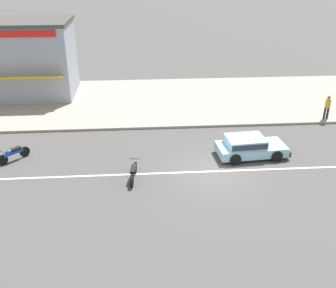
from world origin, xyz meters
name	(u,v)px	position (x,y,z in m)	size (l,w,h in m)	color
ground_plane	(216,171)	(0.00, 0.00, 0.00)	(160.00, 160.00, 0.00)	#4C4947
lane_centre_stripe	(216,171)	(0.00, 0.00, 0.00)	(50.40, 0.14, 0.01)	silver
kerb_strip	(190,100)	(0.00, 10.39, 0.07)	(68.00, 10.00, 0.15)	#9E9384
hatchback_pale_blue_0	(249,146)	(2.02, 1.49, 0.59)	(3.82, 2.02, 1.10)	#93C6D6
motorcycle_0	(13,154)	(-10.30, 1.85, 0.42)	(1.35, 1.35, 0.80)	black
motorcycle_2	(134,171)	(-4.06, -0.46, 0.42)	(0.56, 1.85, 0.80)	black
pedestrian_near_clock	(328,106)	(8.18, 5.89, 1.06)	(0.34, 0.34, 1.58)	#232838
shopfront_corner_warung	(24,58)	(-12.00, 12.32, 2.86)	(7.09, 5.50, 5.41)	#999EA8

